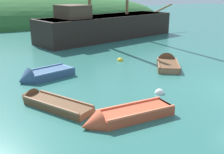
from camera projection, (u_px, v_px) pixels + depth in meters
shore_hill at (8, 22)px, 39.44m from camera, size 49.89×20.71×8.33m
sailing_ship at (107, 29)px, 26.18m from camera, size 16.54×6.79×12.77m
rowboat_near_dock at (42, 76)px, 14.55m from camera, size 3.19×1.95×1.19m
rowboat_far at (167, 64)px, 17.04m from camera, size 2.75×3.23×1.15m
rowboat_portside at (123, 117)px, 9.95m from camera, size 3.57×1.02×0.93m
rowboat_outer_right at (48, 103)px, 11.27m from camera, size 2.53×3.71×0.89m
buoy_white at (159, 93)px, 12.57m from camera, size 0.43×0.43×0.43m
buoy_yellow at (120, 61)px, 18.22m from camera, size 0.41×0.41×0.41m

